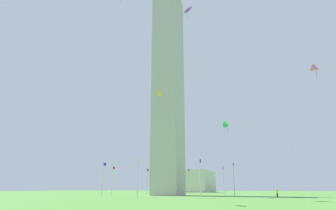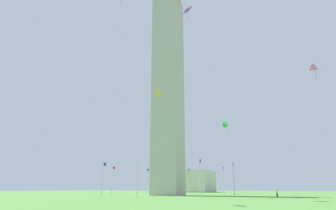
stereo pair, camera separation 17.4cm
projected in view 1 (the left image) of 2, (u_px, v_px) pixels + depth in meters
ground_plane at (168, 196)px, 66.38m from camera, size 260.00×260.00×0.00m
obelisk_monument at (168, 76)px, 74.42m from camera, size 6.43×6.43×58.46m
flagpole_n at (188, 180)px, 80.98m from camera, size 1.12×0.14×7.04m
flagpole_ne at (147, 180)px, 80.87m from camera, size 1.12×0.14×7.04m
flagpole_e at (112, 179)px, 72.93m from camera, size 1.12×0.14×7.04m
flagpole_se at (103, 177)px, 61.82m from camera, size 1.12×0.14×7.04m
flagpole_s at (138, 175)px, 54.04m from camera, size 1.12×0.14×7.04m
flagpole_sw at (200, 175)px, 54.16m from camera, size 1.12×0.14×7.04m
flagpole_w at (234, 177)px, 62.10m from camera, size 1.12×0.14×7.04m
flagpole_nw at (223, 179)px, 73.21m from camera, size 1.12×0.14×7.04m
person_yellow_shirt at (277, 193)px, 51.10m from camera, size 0.32×0.32×1.69m
kite_yellow_box at (159, 93)px, 57.39m from camera, size 0.86×1.20×2.50m
kite_purple_diamond at (188, 10)px, 54.40m from camera, size 2.02×1.97×2.69m
kite_green_delta at (227, 125)px, 53.61m from camera, size 1.85×1.88×2.47m
kite_pink_delta at (316, 68)px, 35.14m from camera, size 1.17×1.38×1.95m
kite_white_diamond at (291, 146)px, 57.52m from camera, size 1.53×1.40×2.21m
distant_building at (196, 181)px, 122.59m from camera, size 19.04×12.44×8.77m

